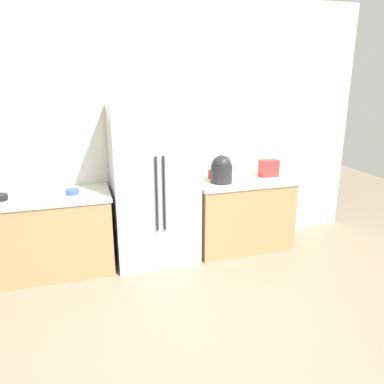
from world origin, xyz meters
TOP-DOWN VIEW (x-y plane):
  - ground_plane at (0.00, 0.00)m, footprint 10.39×10.39m
  - kitchen_back_panel at (0.00, 2.03)m, footprint 5.20×0.10m
  - counter_left at (-1.44, 1.64)m, footprint 1.54×0.68m
  - counter_right at (0.92, 1.64)m, footprint 1.20×0.68m
  - refrigerator at (-0.17, 1.63)m, footprint 0.93×0.68m
  - toaster at (1.29, 1.68)m, footprint 0.22×0.14m
  - rice_cooker at (0.62, 1.58)m, footprint 0.26×0.26m
  - cup_a at (0.58, 1.80)m, footprint 0.09×0.09m
  - cup_b at (0.74, 1.84)m, footprint 0.09×0.09m
  - bowl_a at (-1.06, 1.61)m, footprint 0.14×0.14m

SIDE VIEW (x-z plane):
  - ground_plane at x=0.00m, z-range 0.00..0.00m
  - counter_left at x=-1.44m, z-range 0.00..0.89m
  - counter_right at x=0.92m, z-range 0.00..0.89m
  - refrigerator at x=-0.17m, z-range 0.00..1.80m
  - bowl_a at x=-1.06m, z-range 0.88..0.94m
  - cup_b at x=0.74m, z-range 0.88..0.98m
  - cup_a at x=0.58m, z-range 0.88..0.99m
  - toaster at x=1.29m, z-range 0.88..1.09m
  - rice_cooker at x=0.62m, z-range 0.88..1.20m
  - kitchen_back_panel at x=0.00m, z-range 0.00..2.97m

